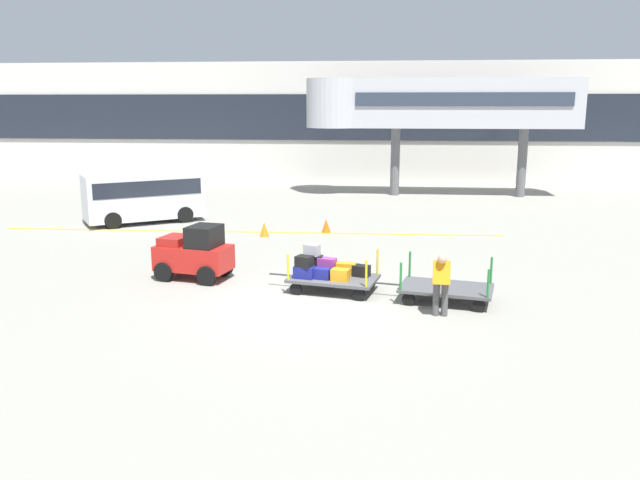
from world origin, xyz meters
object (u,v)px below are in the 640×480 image
object	(u,v)px
shuttle_van	(144,193)
safety_cone_near	(326,226)
baggage_tug	(195,253)
baggage_handler	(441,281)
baggage_cart_middle	(446,289)
baggage_cart_lead	(328,272)
safety_cone_far	(264,229)

from	to	relation	value
shuttle_van	safety_cone_near	bearing A→B (deg)	-10.65
baggage_tug	baggage_handler	distance (m)	7.28
baggage_cart_middle	safety_cone_near	world-z (taller)	baggage_cart_middle
baggage_cart_lead	baggage_cart_middle	distance (m)	3.16
safety_cone_far	baggage_tug	bearing A→B (deg)	-98.25
baggage_handler	shuttle_van	xyz separation A→B (m)	(-11.50, 11.26, 0.37)
baggage_cart_middle	shuttle_van	size ratio (longest dim) A/B	0.61
safety_cone_near	safety_cone_far	world-z (taller)	same
shuttle_van	baggage_handler	bearing A→B (deg)	-44.40
baggage_cart_middle	safety_cone_near	bearing A→B (deg)	114.11
baggage_cart_lead	baggage_handler	size ratio (longest dim) A/B	1.97
baggage_tug	shuttle_van	bearing A→B (deg)	118.97
safety_cone_near	safety_cone_far	distance (m)	2.47
baggage_handler	safety_cone_far	distance (m)	10.60
shuttle_van	safety_cone_far	xyz separation A→B (m)	(5.63, -2.46, -0.96)
baggage_tug	baggage_handler	world-z (taller)	baggage_tug
baggage_handler	baggage_tug	bearing A→B (deg)	158.23
baggage_tug	safety_cone_far	xyz separation A→B (m)	(0.88, 6.10, -0.48)
baggage_cart_middle	safety_cone_far	size ratio (longest dim) A/B	5.61
baggage_handler	safety_cone_far	size ratio (longest dim) A/B	2.84
baggage_handler	safety_cone_far	bearing A→B (deg)	123.72
safety_cone_near	safety_cone_far	bearing A→B (deg)	-156.81
baggage_handler	safety_cone_near	world-z (taller)	baggage_handler
baggage_handler	safety_cone_far	world-z (taller)	baggage_handler
baggage_cart_lead	shuttle_van	world-z (taller)	shuttle_van
shuttle_van	baggage_tug	bearing A→B (deg)	-61.03
baggage_cart_middle	baggage_handler	bearing A→B (deg)	-101.20
baggage_cart_middle	shuttle_van	xyz separation A→B (m)	(-11.74, 10.06, 0.89)
baggage_cart_lead	baggage_handler	xyz separation A→B (m)	(2.84, -1.90, 0.35)
baggage_tug	baggage_handler	bearing A→B (deg)	-21.77
baggage_cart_middle	safety_cone_near	distance (m)	9.40
safety_cone_far	baggage_cart_middle	bearing A→B (deg)	-51.20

